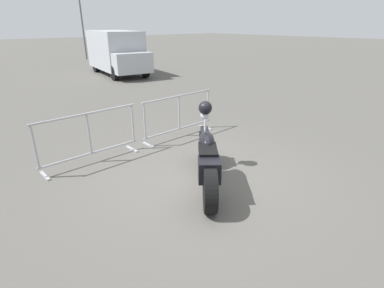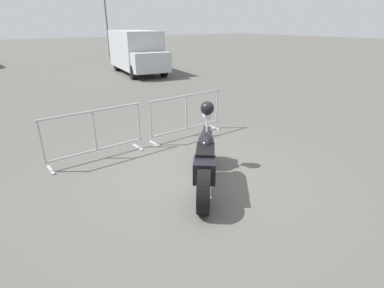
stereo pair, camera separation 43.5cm
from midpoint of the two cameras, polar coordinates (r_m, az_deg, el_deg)
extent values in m
plane|color=#54514C|center=(5.72, 3.80, -6.28)|extent=(120.00, 120.00, 0.00)
cylinder|color=black|center=(6.10, 4.84, -0.84)|extent=(0.60, 0.66, 0.70)
cylinder|color=black|center=(4.59, 4.99, -9.03)|extent=(0.60, 0.66, 0.70)
cube|color=silver|center=(5.28, 4.94, -3.30)|extent=(0.79, 0.86, 0.30)
ellipsoid|color=black|center=(5.34, 5.03, 0.55)|extent=(0.61, 0.65, 0.28)
cube|color=black|center=(5.00, 5.06, -1.56)|extent=(0.60, 0.63, 0.13)
cube|color=black|center=(4.73, 5.05, -5.04)|extent=(0.52, 0.52, 0.35)
cube|color=black|center=(5.96, 4.95, 2.43)|extent=(0.40, 0.43, 0.07)
cylinder|color=silver|center=(5.81, 5.00, 3.43)|extent=(0.06, 0.06, 0.49)
sphere|color=silver|center=(5.81, 5.06, 5.38)|extent=(0.17, 0.17, 0.17)
sphere|color=black|center=(5.71, 5.12, 6.79)|extent=(0.26, 0.26, 0.26)
cylinder|color=#9EA0A5|center=(6.35, -16.68, 5.97)|extent=(2.16, 0.09, 0.04)
cylinder|color=#9EA0A5|center=(6.63, -15.89, -1.09)|extent=(2.16, 0.09, 0.04)
cylinder|color=#9EA0A5|center=(6.21, -25.04, 0.28)|extent=(0.05, 0.05, 0.85)
cylinder|color=#9EA0A5|center=(6.48, -16.27, 2.36)|extent=(0.05, 0.05, 0.85)
cylinder|color=#9EA0A5|center=(6.89, -8.35, 4.20)|extent=(0.05, 0.05, 0.85)
cube|color=#9EA0A5|center=(6.46, -23.58, -4.61)|extent=(0.07, 0.44, 0.03)
cube|color=#9EA0A5|center=(7.07, -8.57, -0.62)|extent=(0.07, 0.44, 0.03)
cylinder|color=#9EA0A5|center=(7.44, 0.59, 9.16)|extent=(2.16, 0.09, 0.04)
cylinder|color=#9EA0A5|center=(7.67, 0.56, 2.96)|extent=(2.16, 0.09, 0.04)
cylinder|color=#9EA0A5|center=(6.98, -6.11, 4.54)|extent=(0.05, 0.05, 0.85)
cylinder|color=#9EA0A5|center=(7.54, 0.58, 6.01)|extent=(0.05, 0.05, 0.85)
cylinder|color=#9EA0A5|center=(8.20, 6.29, 7.20)|extent=(0.05, 0.05, 0.85)
cube|color=#9EA0A5|center=(7.22, -5.44, 0.03)|extent=(0.07, 0.44, 0.03)
cube|color=#9EA0A5|center=(8.33, 5.76, 3.07)|extent=(0.07, 0.44, 0.03)
cube|color=#B2B7BC|center=(18.14, -10.04, 17.34)|extent=(2.61, 4.36, 2.00)
cube|color=#B2B7BC|center=(15.84, -7.02, 15.14)|extent=(2.02, 1.18, 1.00)
cylinder|color=black|center=(16.58, -4.66, 13.86)|extent=(0.35, 0.75, 0.72)
cylinder|color=black|center=(16.01, -10.35, 13.29)|extent=(0.35, 0.75, 0.72)
cylinder|color=black|center=(19.63, -8.57, 14.97)|extent=(0.35, 0.75, 0.72)
cylinder|color=black|center=(19.15, -13.46, 14.46)|extent=(0.35, 0.75, 0.72)
cylinder|color=#ADA89E|center=(24.85, -7.86, 15.79)|extent=(3.64, 3.64, 0.14)
cylinder|color=#38662D|center=(24.84, -7.87, 15.97)|extent=(3.35, 3.35, 0.02)
sphere|color=#1E511E|center=(24.95, -8.28, 16.97)|extent=(1.03, 1.03, 1.03)
sphere|color=#1E511E|center=(24.73, -6.79, 17.01)|extent=(1.05, 1.05, 1.05)
sphere|color=#1E511E|center=(24.89, -6.44, 17.04)|extent=(1.03, 1.03, 1.03)
cylinder|color=#595B60|center=(26.20, -15.46, 21.45)|extent=(0.12, 0.12, 5.50)
camera|label=1|loc=(0.22, -87.73, 0.92)|focal=28.00mm
camera|label=2|loc=(0.22, 92.27, -0.92)|focal=28.00mm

